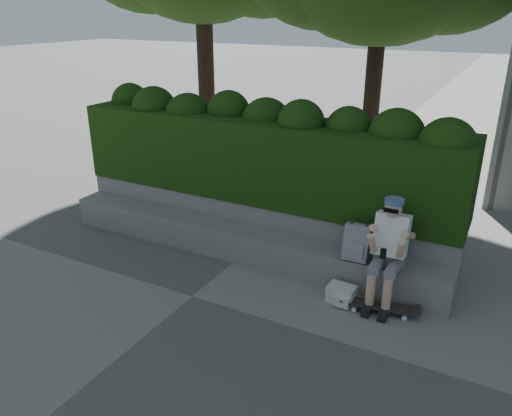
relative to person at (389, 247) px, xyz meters
The scene contains 8 objects.
ground 2.56m from the person, 154.08° to the right, with size 80.00×80.00×0.00m, color slate.
bench_ledge 2.27m from the person, behind, with size 6.00×0.45×0.45m, color gray.
planter_wall 2.33m from the person, 163.38° to the left, with size 6.00×0.50×0.75m, color gray.
hedge 2.44m from the person, 158.16° to the left, with size 6.00×1.00×1.20m, color black.
person is the anchor object (origin of this frame).
skateboard 0.73m from the person, 85.30° to the right, with size 0.88×0.37×0.09m.
backpack_plaid 0.44m from the person, 169.09° to the left, with size 0.32×0.17×0.47m, color #A9A9AE.
backpack_ground 0.84m from the person, 149.54° to the right, with size 0.34×0.24×0.22m, color silver.
Camera 1 is at (3.32, -4.49, 3.48)m, focal length 35.00 mm.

